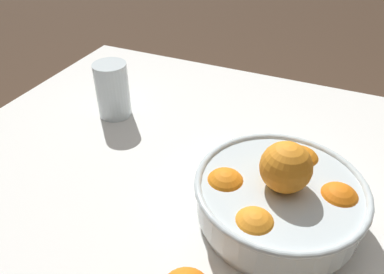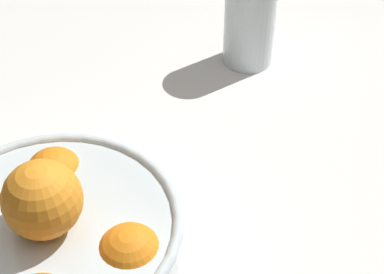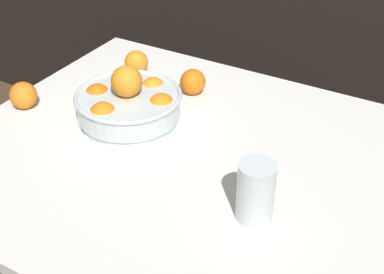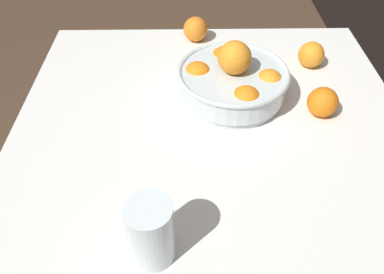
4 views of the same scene
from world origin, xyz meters
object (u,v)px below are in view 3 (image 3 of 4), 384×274
juice_glass (255,195)px  orange_loose_aside (23,95)px  orange_loose_near_bowl (136,62)px  fruit_bowl (129,104)px  orange_loose_front (193,82)px

juice_glass → orange_loose_aside: 0.74m
orange_loose_near_bowl → fruit_bowl: bearing=-59.1°
orange_loose_front → orange_loose_aside: orange_loose_aside is taller
juice_glass → orange_loose_front: bearing=133.5°
fruit_bowl → juice_glass: fruit_bowl is taller
orange_loose_front → fruit_bowl: bearing=-108.2°
orange_loose_front → juice_glass: bearing=-46.5°
fruit_bowl → orange_loose_near_bowl: (-0.14, 0.24, -0.02)m
orange_loose_near_bowl → orange_loose_aside: bearing=-114.8°
fruit_bowl → orange_loose_near_bowl: 0.28m
juice_glass → orange_loose_aside: bearing=173.0°
orange_loose_aside → orange_loose_near_bowl: bearing=65.2°
juice_glass → orange_loose_front: (-0.37, 0.39, -0.02)m
juice_glass → orange_loose_front: juice_glass is taller
orange_loose_front → orange_loose_aside: 0.47m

